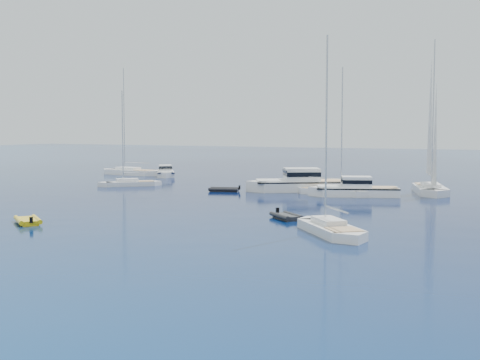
# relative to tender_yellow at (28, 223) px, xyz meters

# --- Properties ---
(ground) EXTENTS (400.00, 400.00, 0.00)m
(ground) POSITION_rel_tender_yellow_xyz_m (8.41, -0.20, 0.00)
(ground) COLOR navy
(ground) RESTS_ON ground
(motor_cruiser_centre) EXTENTS (10.98, 6.90, 2.77)m
(motor_cruiser_centre) POSITION_rel_tender_yellow_xyz_m (16.33, 31.41, 0.00)
(motor_cruiser_centre) COLOR white
(motor_cruiser_centre) RESTS_ON ground
(motor_cruiser_distant) EXTENTS (13.38, 10.58, 3.49)m
(motor_cruiser_distant) POSITION_rel_tender_yellow_xyz_m (8.85, 33.83, 0.00)
(motor_cruiser_distant) COLOR silver
(motor_cruiser_distant) RESTS_ON ground
(motor_cruiser_horizon) EXTENTS (7.15, 8.42, 2.24)m
(motor_cruiser_horizon) POSITION_rel_tender_yellow_xyz_m (-18.57, 46.09, 0.00)
(motor_cruiser_horizon) COLOR white
(motor_cruiser_horizon) RESTS_ON ground
(sailboat_mid_r) EXTENTS (8.41, 9.05, 14.43)m
(sailboat_mid_r) POSITION_rel_tender_yellow_xyz_m (22.54, 6.29, 0.00)
(sailboat_mid_r) COLOR silver
(sailboat_mid_r) RESTS_ON ground
(sailboat_mid_l) EXTENTS (7.70, 7.63, 12.65)m
(sailboat_mid_l) POSITION_rel_tender_yellow_xyz_m (-13.14, 30.09, 0.00)
(sailboat_mid_l) COLOR silver
(sailboat_mid_l) RESTS_ON ground
(sailboat_centre) EXTENTS (10.23, 4.29, 14.60)m
(sailboat_centre) POSITION_rel_tender_yellow_xyz_m (13.85, 31.51, 0.00)
(sailboat_centre) COLOR white
(sailboat_centre) RESTS_ON ground
(sailboat_sails_r) EXTENTS (6.88, 12.54, 17.89)m
(sailboat_sails_r) POSITION_rel_tender_yellow_xyz_m (22.97, 38.63, 0.00)
(sailboat_sails_r) COLOR silver
(sailboat_sails_r) RESTS_ON ground
(sailboat_far_l) EXTENTS (12.21, 3.86, 17.70)m
(sailboat_far_l) POSITION_rel_tender_yellow_xyz_m (-25.56, 46.46, 0.00)
(sailboat_far_l) COLOR white
(sailboat_far_l) RESTS_ON ground
(tender_yellow) EXTENTS (4.25, 3.89, 0.95)m
(tender_yellow) POSITION_rel_tender_yellow_xyz_m (0.00, 0.00, 0.00)
(tender_yellow) COLOR #DCBA0C
(tender_yellow) RESTS_ON ground
(tender_grey_near) EXTENTS (3.82, 3.68, 0.95)m
(tender_grey_near) POSITION_rel_tender_yellow_xyz_m (16.86, 11.57, 0.00)
(tender_grey_near) COLOR black
(tender_grey_near) RESTS_ON ground
(tender_grey_far) EXTENTS (4.12, 3.06, 0.95)m
(tender_grey_far) POSITION_rel_tender_yellow_xyz_m (1.13, 29.41, 0.00)
(tender_grey_far) COLOR black
(tender_grey_far) RESTS_ON ground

